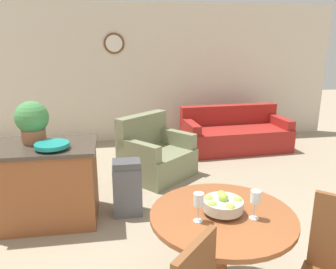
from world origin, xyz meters
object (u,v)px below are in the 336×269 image
(teal_bowl, at_px, (52,145))
(potted_plant, at_px, (32,121))
(wine_glass_left, at_px, (198,201))
(couch, at_px, (234,135))
(dining_table, at_px, (221,235))
(armchair, at_px, (155,156))
(kitchen_island, at_px, (45,183))
(fruit_bowl, at_px, (223,204))
(wine_glass_right, at_px, (255,198))
(trash_bin, at_px, (127,188))

(teal_bowl, distance_m, potted_plant, 0.43)
(wine_glass_left, xyz_separation_m, couch, (1.67, 3.73, -0.64))
(dining_table, height_order, armchair, armchair)
(kitchen_island, distance_m, teal_bowl, 0.53)
(fruit_bowl, height_order, wine_glass_right, wine_glass_right)
(dining_table, xyz_separation_m, wine_glass_right, (0.19, -0.10, 0.33))
(dining_table, height_order, teal_bowl, teal_bowl)
(wine_glass_left, height_order, potted_plant, potted_plant)
(potted_plant, relative_size, couch, 0.23)
(wine_glass_left, bearing_deg, wine_glass_right, -3.76)
(fruit_bowl, relative_size, kitchen_island, 0.25)
(potted_plant, height_order, couch, potted_plant)
(fruit_bowl, relative_size, wine_glass_right, 1.36)
(wine_glass_left, distance_m, potted_plant, 2.23)
(couch, height_order, armchair, armchair)
(fruit_bowl, relative_size, teal_bowl, 0.82)
(fruit_bowl, distance_m, trash_bin, 1.70)
(wine_glass_right, bearing_deg, trash_bin, 117.20)
(wine_glass_left, bearing_deg, potted_plant, 129.77)
(dining_table, distance_m, kitchen_island, 2.15)
(wine_glass_right, bearing_deg, dining_table, 152.01)
(teal_bowl, bearing_deg, trash_bin, 12.82)
(wine_glass_right, relative_size, kitchen_island, 0.18)
(wine_glass_left, height_order, teal_bowl, wine_glass_left)
(dining_table, bearing_deg, wine_glass_left, -159.53)
(fruit_bowl, height_order, potted_plant, potted_plant)
(wine_glass_right, distance_m, couch, 4.02)
(wine_glass_right, bearing_deg, armchair, 97.63)
(wine_glass_right, relative_size, potted_plant, 0.46)
(trash_bin, xyz_separation_m, couch, (2.09, 2.16, -0.05))
(fruit_bowl, bearing_deg, potted_plant, 134.84)
(fruit_bowl, xyz_separation_m, armchair, (-0.17, 2.59, -0.53))
(trash_bin, bearing_deg, wine_glass_right, -62.80)
(dining_table, bearing_deg, couch, 68.19)
(wine_glass_left, height_order, wine_glass_right, same)
(wine_glass_right, bearing_deg, wine_glass_left, 176.24)
(wine_glass_left, bearing_deg, teal_bowl, 130.01)
(fruit_bowl, bearing_deg, couch, 68.16)
(fruit_bowl, xyz_separation_m, couch, (1.47, 3.66, -0.56))
(dining_table, relative_size, trash_bin, 1.59)
(trash_bin, bearing_deg, fruit_bowl, -67.23)
(potted_plant, bearing_deg, wine_glass_right, -43.66)
(potted_plant, distance_m, couch, 3.79)
(couch, distance_m, armchair, 1.95)
(armchair, bearing_deg, couch, -7.74)
(kitchen_island, bearing_deg, teal_bowl, -50.36)
(teal_bowl, height_order, armchair, teal_bowl)
(kitchen_island, xyz_separation_m, trash_bin, (0.89, -0.00, -0.12))
(couch, bearing_deg, trash_bin, -137.62)
(dining_table, relative_size, couch, 0.53)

